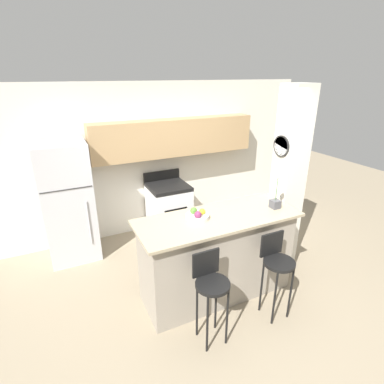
# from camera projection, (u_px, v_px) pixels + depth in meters

# --- Properties ---
(ground_plane) EXTENTS (14.00, 14.00, 0.00)m
(ground_plane) POSITION_uv_depth(u_px,v_px,m) (216.00, 292.00, 3.91)
(ground_plane) COLOR gray
(wall_back) EXTENTS (5.60, 0.38, 2.55)m
(wall_back) POSITION_uv_depth(u_px,v_px,m) (164.00, 151.00, 5.11)
(wall_back) COLOR silver
(wall_back) RESTS_ON ground_plane
(pillar_right) EXTENTS (0.38, 0.32, 2.55)m
(pillar_right) POSITION_uv_depth(u_px,v_px,m) (288.00, 180.00, 4.15)
(pillar_right) COLOR silver
(pillar_right) RESTS_ON ground_plane
(counter_bar) EXTENTS (1.97, 0.76, 1.09)m
(counter_bar) POSITION_uv_depth(u_px,v_px,m) (217.00, 256.00, 3.71)
(counter_bar) COLOR gray
(counter_bar) RESTS_ON ground_plane
(refrigerator) EXTENTS (0.70, 0.68, 1.78)m
(refrigerator) POSITION_uv_depth(u_px,v_px,m) (68.00, 203.00, 4.39)
(refrigerator) COLOR silver
(refrigerator) RESTS_ON ground_plane
(stove_range) EXTENTS (0.66, 0.65, 1.07)m
(stove_range) POSITION_uv_depth(u_px,v_px,m) (169.00, 209.00, 5.20)
(stove_range) COLOR white
(stove_range) RESTS_ON ground_plane
(bar_stool_left) EXTENTS (0.35, 0.35, 1.01)m
(bar_stool_left) POSITION_uv_depth(u_px,v_px,m) (211.00, 285.00, 3.00)
(bar_stool_left) COLOR black
(bar_stool_left) RESTS_ON ground_plane
(bar_stool_right) EXTENTS (0.35, 0.35, 1.01)m
(bar_stool_right) POSITION_uv_depth(u_px,v_px,m) (277.00, 263.00, 3.34)
(bar_stool_right) COLOR black
(bar_stool_right) RESTS_ON ground_plane
(orchid_vase) EXTENTS (0.11, 0.11, 0.45)m
(orchid_vase) POSITION_uv_depth(u_px,v_px,m) (276.00, 198.00, 3.70)
(orchid_vase) COLOR #4C4C51
(orchid_vase) RESTS_ON counter_bar
(fruit_bowl) EXTENTS (0.27, 0.27, 0.12)m
(fruit_bowl) POSITION_uv_depth(u_px,v_px,m) (197.00, 215.00, 3.45)
(fruit_bowl) COLOR silver
(fruit_bowl) RESTS_ON counter_bar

